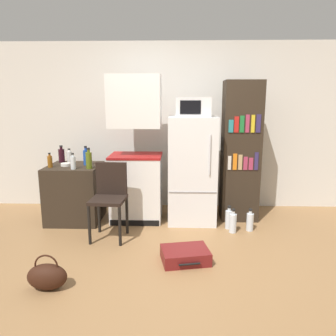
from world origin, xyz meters
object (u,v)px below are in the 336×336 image
(bottle_wine_dark, at_px, (62,155))
(water_bottle_front, at_px, (229,219))
(side_table, at_px, (75,193))
(suitcase_large_flat, at_px, (185,255))
(refrigerator, at_px, (192,170))
(bottle_olive_oil, at_px, (89,160))
(chair, at_px, (110,193))
(bottle_blue_soda, at_px, (86,157))
(handbag, at_px, (47,276))
(bookshelf, at_px, (241,152))
(water_bottle_back, at_px, (233,223))
(bottle_clear_short, at_px, (73,162))
(microwave, at_px, (193,107))
(bowl, at_px, (66,165))
(bottle_milk_white, at_px, (69,156))
(kitchen_hutch, at_px, (136,155))
(bottle_amber_beer, at_px, (50,161))
(water_bottle_middle, at_px, (250,221))

(bottle_wine_dark, height_order, water_bottle_front, bottle_wine_dark)
(side_table, xyz_separation_m, suitcase_large_flat, (1.52, -1.18, -0.32))
(refrigerator, relative_size, bottle_wine_dark, 6.00)
(bottle_olive_oil, height_order, chair, bottle_olive_oil)
(bottle_blue_soda, distance_m, handbag, 1.94)
(bookshelf, height_order, water_bottle_back, bookshelf)
(refrigerator, height_order, bottle_clear_short, refrigerator)
(side_table, distance_m, microwave, 2.02)
(bowl, distance_m, water_bottle_front, 2.32)
(water_bottle_front, bearing_deg, bowl, 174.20)
(suitcase_large_flat, xyz_separation_m, water_bottle_front, (0.59, 0.92, 0.06))
(bottle_milk_white, height_order, water_bottle_back, bottle_milk_white)
(bottle_wine_dark, height_order, chair, bottle_wine_dark)
(bookshelf, distance_m, suitcase_large_flat, 1.78)
(refrigerator, xyz_separation_m, bottle_blue_soda, (-1.46, -0.00, 0.17))
(bottle_wine_dark, distance_m, bowl, 0.33)
(side_table, relative_size, water_bottle_back, 2.51)
(kitchen_hutch, xyz_separation_m, bottle_milk_white, (-1.00, 0.22, -0.05))
(water_bottle_front, bearing_deg, kitchen_hutch, 165.60)
(bottle_clear_short, bearing_deg, bottle_amber_beer, 162.92)
(refrigerator, height_order, water_bottle_middle, refrigerator)
(side_table, height_order, bottle_amber_beer, bottle_amber_beer)
(refrigerator, bearing_deg, chair, -150.27)
(bottle_clear_short, distance_m, chair, 0.69)
(side_table, relative_size, bottle_milk_white, 4.10)
(handbag, height_order, water_bottle_back, handbag)
(bookshelf, xyz_separation_m, water_bottle_front, (-0.19, -0.41, -0.83))
(side_table, relative_size, bottle_wine_dark, 3.25)
(bottle_olive_oil, height_order, bottle_amber_beer, bottle_olive_oil)
(kitchen_hutch, bearing_deg, bottle_blue_soda, -177.69)
(refrigerator, height_order, microwave, microwave)
(bottle_wine_dark, bearing_deg, refrigerator, -6.18)
(handbag, bearing_deg, bowl, 102.07)
(bookshelf, relative_size, bottle_clear_short, 9.10)
(bottle_olive_oil, xyz_separation_m, handbag, (-0.00, -1.54, -0.78))
(water_bottle_back, bearing_deg, bowl, 170.98)
(bookshelf, relative_size, bottle_amber_beer, 9.81)
(bowl, distance_m, chair, 0.90)
(side_table, distance_m, bottle_amber_beer, 0.56)
(bottle_clear_short, xyz_separation_m, water_bottle_back, (2.07, -0.15, -0.74))
(bottle_amber_beer, bearing_deg, bottle_wine_dark, 86.10)
(bottle_amber_beer, bearing_deg, water_bottle_middle, -4.08)
(bottle_olive_oil, distance_m, bottle_amber_beer, 0.55)
(bookshelf, height_order, handbag, bookshelf)
(refrigerator, xyz_separation_m, water_bottle_middle, (0.75, -0.36, -0.60))
(bottle_clear_short, bearing_deg, bookshelf, 9.87)
(side_table, bearing_deg, water_bottle_back, -10.27)
(refrigerator, bearing_deg, bottle_wine_dark, 173.82)
(bowl, bearing_deg, bottle_olive_oil, -23.88)
(bottle_amber_beer, height_order, water_bottle_back, bottle_amber_beer)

